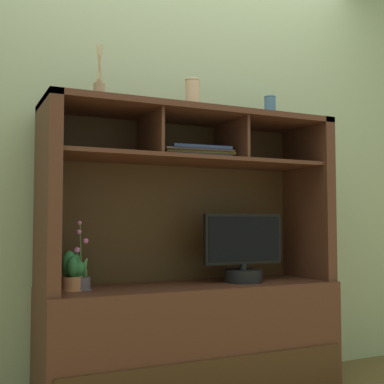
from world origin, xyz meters
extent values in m
cube|color=#97A981|center=(0.00, 0.27, 1.40)|extent=(6.00, 0.02, 2.80)
cube|color=#49281A|center=(0.00, 0.00, 0.29)|extent=(1.52, 0.48, 0.59)
cube|color=#49281A|center=(-0.73, 0.00, 1.03)|extent=(0.06, 0.43, 0.89)
cube|color=#49281A|center=(0.73, 0.00, 1.03)|extent=(0.06, 0.43, 0.89)
cube|color=#3B2613|center=(0.00, 0.21, 1.02)|extent=(1.46, 0.02, 0.86)
cube|color=#49281A|center=(0.00, 0.00, 1.46)|extent=(1.52, 0.43, 0.03)
cube|color=#49281A|center=(0.00, 0.00, 1.22)|extent=(1.40, 0.39, 0.02)
cube|color=#49281A|center=(-0.23, 0.00, 1.34)|extent=(0.02, 0.37, 0.22)
cube|color=#49281A|center=(0.23, 0.00, 1.34)|extent=(0.02, 0.37, 0.22)
cylinder|color=black|center=(0.28, -0.04, 0.62)|extent=(0.20, 0.20, 0.07)
cylinder|color=black|center=(0.28, -0.04, 0.67)|extent=(0.04, 0.04, 0.03)
cube|color=black|center=(0.28, -0.04, 0.81)|extent=(0.46, 0.03, 0.27)
cube|color=black|center=(0.28, -0.05, 0.81)|extent=(0.43, 0.00, 0.24)
cylinder|color=#524651|center=(-0.57, 0.02, 0.62)|extent=(0.09, 0.09, 0.06)
cylinder|color=#524651|center=(-0.57, 0.02, 0.59)|extent=(0.11, 0.11, 0.01)
cylinder|color=#4C6B38|center=(-0.57, 0.02, 0.77)|extent=(0.01, 0.02, 0.25)
sphere|color=#C569B4|center=(-0.59, 0.01, 0.77)|extent=(0.03, 0.03, 0.03)
sphere|color=#C569B4|center=(-0.55, 0.00, 0.82)|extent=(0.03, 0.03, 0.03)
sphere|color=#C569B4|center=(-0.58, 0.02, 0.86)|extent=(0.02, 0.02, 0.02)
sphere|color=#C569B4|center=(-0.57, 0.03, 0.90)|extent=(0.02, 0.02, 0.02)
ellipsoid|color=#559C53|center=(-0.55, 0.01, 0.68)|extent=(0.04, 0.05, 0.08)
ellipsoid|color=#559C53|center=(-0.55, 0.03, 0.68)|extent=(0.05, 0.06, 0.12)
cylinder|color=#AF6E47|center=(-0.61, 0.01, 0.62)|extent=(0.09, 0.09, 0.07)
cylinder|color=#AF6E47|center=(-0.61, 0.01, 0.59)|extent=(0.11, 0.11, 0.01)
ellipsoid|color=#266536|center=(-0.59, 0.00, 0.68)|extent=(0.05, 0.05, 0.12)
ellipsoid|color=#266536|center=(-0.59, 0.03, 0.69)|extent=(0.06, 0.08, 0.14)
ellipsoid|color=#266536|center=(-0.62, 0.03, 0.69)|extent=(0.06, 0.04, 0.08)
ellipsoid|color=#266536|center=(-0.62, 0.00, 0.72)|extent=(0.07, 0.06, 0.11)
ellipsoid|color=#266536|center=(-0.62, -0.02, 0.70)|extent=(0.06, 0.07, 0.09)
ellipsoid|color=#266536|center=(-0.59, -0.02, 0.69)|extent=(0.07, 0.06, 0.07)
cube|color=#395080|center=(0.03, 0.02, 1.24)|extent=(0.39, 0.27, 0.01)
cube|color=#302C37|center=(0.02, 0.02, 1.25)|extent=(0.38, 0.25, 0.01)
cube|color=gold|center=(0.04, 0.03, 1.26)|extent=(0.39, 0.22, 0.01)
cube|color=gray|center=(0.02, 0.03, 1.27)|extent=(0.39, 0.25, 0.01)
cube|color=#3A4D89|center=(0.03, 0.03, 1.29)|extent=(0.33, 0.28, 0.02)
cylinder|color=#8E7656|center=(-0.49, 0.00, 1.52)|extent=(0.05, 0.05, 0.09)
cylinder|color=#8E7656|center=(-0.49, 0.00, 1.58)|extent=(0.02, 0.02, 0.02)
cylinder|color=tan|center=(-0.49, 0.00, 1.67)|extent=(0.00, 0.02, 0.20)
cylinder|color=tan|center=(-0.49, 0.00, 1.67)|extent=(0.03, 0.03, 0.19)
cylinder|color=tan|center=(-0.49, 0.00, 1.67)|extent=(0.03, 0.01, 0.19)
cylinder|color=tan|center=(-0.50, 0.00, 1.67)|extent=(0.02, 0.04, 0.19)
cylinder|color=tan|center=(-0.50, 0.00, 1.67)|extent=(0.02, 0.03, 0.19)
cylinder|color=tan|center=(-0.49, -0.01, 1.67)|extent=(0.03, 0.01, 0.19)
cylinder|color=tan|center=(-0.49, -0.01, 1.67)|extent=(0.03, 0.03, 0.19)
cylinder|color=#3B6283|center=(0.49, 0.02, 1.54)|extent=(0.06, 0.06, 0.13)
torus|color=#3B6283|center=(0.49, 0.02, 1.61)|extent=(0.07, 0.07, 0.01)
cylinder|color=tan|center=(0.00, -0.01, 1.56)|extent=(0.07, 0.07, 0.16)
torus|color=tan|center=(0.00, -0.01, 1.64)|extent=(0.08, 0.08, 0.01)
camera|label=1|loc=(-1.11, -2.39, 0.90)|focal=47.82mm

